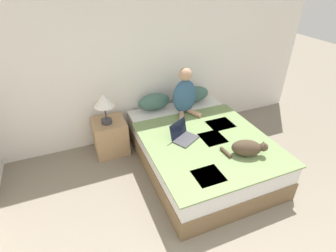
{
  "coord_description": "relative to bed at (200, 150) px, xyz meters",
  "views": [
    {
      "loc": [
        -1.21,
        -0.47,
        2.51
      ],
      "look_at": [
        -0.22,
        1.93,
        0.88
      ],
      "focal_mm": 28.0,
      "sensor_mm": 36.0,
      "label": 1
    }
  ],
  "objects": [
    {
      "name": "laptop_open",
      "position": [
        -0.27,
        -0.01,
        0.32
      ],
      "size": [
        0.41,
        0.39,
        0.23
      ],
      "rotation": [
        0.0,
        0.0,
        0.51
      ],
      "color": "#424247",
      "rests_on": "bed"
    },
    {
      "name": "nightstand",
      "position": [
        -1.1,
        0.82,
        0.0
      ],
      "size": [
        0.48,
        0.48,
        0.53
      ],
      "color": "tan",
      "rests_on": "ground_plane"
    },
    {
      "name": "table_lamp",
      "position": [
        -1.13,
        0.78,
        0.6
      ],
      "size": [
        0.29,
        0.29,
        0.45
      ],
      "color": "#38383D",
      "rests_on": "nightstand"
    },
    {
      "name": "pillow_far",
      "position": [
        0.35,
        0.91,
        0.4
      ],
      "size": [
        0.52,
        0.23,
        0.26
      ],
      "color": "#42665B",
      "rests_on": "bed"
    },
    {
      "name": "cat_tabby",
      "position": [
        0.29,
        -0.6,
        0.37
      ],
      "size": [
        0.47,
        0.37,
        0.2
      ],
      "rotation": [
        0.0,
        0.0,
        -0.46
      ],
      "color": "#473828",
      "rests_on": "bed"
    },
    {
      "name": "wall_back",
      "position": [
        -0.33,
        1.12,
        1.01
      ],
      "size": [
        5.62,
        0.05,
        2.55
      ],
      "color": "white",
      "rests_on": "ground_plane"
    },
    {
      "name": "bed",
      "position": [
        0.0,
        0.0,
        0.0
      ],
      "size": [
        1.59,
        2.1,
        0.53
      ],
      "color": "brown",
      "rests_on": "ground_plane"
    },
    {
      "name": "person_sitting",
      "position": [
        0.04,
        0.64,
        0.58
      ],
      "size": [
        0.38,
        0.36,
        0.72
      ],
      "color": "#33567A",
      "rests_on": "bed"
    },
    {
      "name": "pillow_near",
      "position": [
        -0.35,
        0.91,
        0.4
      ],
      "size": [
        0.52,
        0.23,
        0.26
      ],
      "color": "#42665B",
      "rests_on": "bed"
    }
  ]
}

